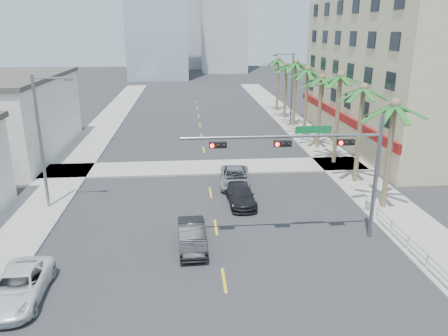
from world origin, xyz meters
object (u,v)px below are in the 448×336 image
object	(u,v)px
car_lane_left	(192,236)
car_lane_center	(235,177)
traffic_signal_mast	(322,156)
car_parked_far	(19,287)
car_lane_right	(241,195)
pedestrian	(369,199)

from	to	relation	value
car_lane_left	car_lane_center	size ratio (longest dim) A/B	0.87
traffic_signal_mast	car_lane_center	xyz separation A→B (m)	(-3.78, 9.50, -4.38)
car_parked_far	car_lane_left	world-z (taller)	car_lane_left
car_lane_center	car_lane_right	bearing A→B (deg)	-85.06
traffic_signal_mast	car_lane_left	size ratio (longest dim) A/B	2.60
car_parked_far	car_lane_right	world-z (taller)	car_parked_far
car_lane_center	car_lane_right	xyz separation A→B (m)	(0.00, -3.82, -0.04)
car_lane_right	pedestrian	world-z (taller)	pedestrian
traffic_signal_mast	car_lane_right	size ratio (longest dim) A/B	2.53
car_lane_center	car_lane_right	world-z (taller)	car_lane_center
traffic_signal_mast	car_lane_right	xyz separation A→B (m)	(-3.78, 5.67, -4.42)
car_parked_far	car_lane_right	distance (m)	15.41
car_parked_far	car_lane_right	bearing A→B (deg)	41.16
car_lane_left	car_lane_right	world-z (taller)	car_lane_left
traffic_signal_mast	pedestrian	distance (m)	7.06
pedestrian	car_lane_left	bearing A→B (deg)	9.21
car_lane_left	pedestrian	world-z (taller)	pedestrian
car_parked_far	car_lane_right	xyz separation A→B (m)	(11.38, 10.39, -0.03)
car_lane_right	car_lane_center	bearing A→B (deg)	88.27
car_lane_right	car_parked_far	bearing A→B (deg)	-139.32
car_parked_far	pedestrian	size ratio (longest dim) A/B	3.07
car_lane_left	car_lane_center	world-z (taller)	car_lane_left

